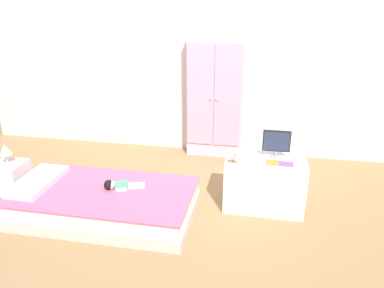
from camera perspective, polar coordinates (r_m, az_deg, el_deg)
ground_plane at (r=3.83m, az=-1.53°, el=-9.81°), size 10.00×10.00×0.02m
back_wall at (r=4.85m, az=2.44°, el=14.14°), size 6.40×0.05×2.70m
bed at (r=3.74m, az=-13.54°, el=-8.74°), size 1.76×0.93×0.27m
pillow at (r=3.98m, az=-22.73°, el=-5.30°), size 0.32×0.67×0.06m
doll at (r=3.66m, az=-11.55°, el=-6.25°), size 0.38×0.20×0.10m
nightstand at (r=4.42m, az=-26.18°, el=-4.82°), size 0.32×0.32×0.36m
table_lamp at (r=4.30m, az=-26.90°, el=-0.89°), size 0.13×0.13×0.22m
wardrobe at (r=4.79m, az=3.51°, el=7.26°), size 0.70×0.24×1.59m
tv_stand at (r=3.76m, az=11.09°, el=-5.98°), size 0.78×0.42×0.53m
tv_monitor at (r=3.66m, az=12.91°, el=0.28°), size 0.27×0.10×0.27m
rocking_horse_toy at (r=3.51m, az=6.41°, el=-2.10°), size 0.09×0.04×0.11m
book_orange at (r=3.56m, az=12.32°, el=-2.85°), size 0.11×0.11×0.02m
book_purple at (r=3.57m, az=14.28°, el=-3.02°), size 0.14×0.10×0.01m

